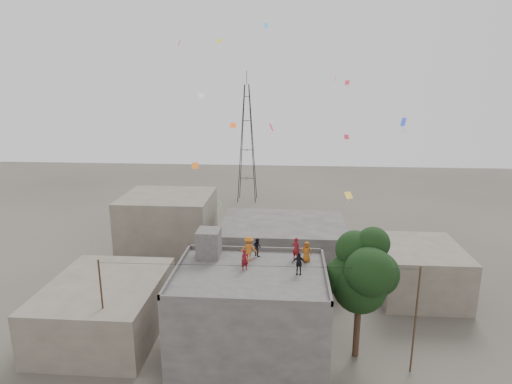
# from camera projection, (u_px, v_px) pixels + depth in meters

# --- Properties ---
(ground) EXTENTS (140.00, 140.00, 0.00)m
(ground) POSITION_uv_depth(u_px,v_px,m) (251.00, 355.00, 29.50)
(ground) COLOR #413C35
(ground) RESTS_ON ground
(main_building) EXTENTS (10.00, 8.00, 6.10)m
(main_building) POSITION_uv_depth(u_px,v_px,m) (250.00, 315.00, 28.74)
(main_building) COLOR #464341
(main_building) RESTS_ON ground
(parapet) EXTENTS (10.00, 8.00, 0.30)m
(parapet) POSITION_uv_depth(u_px,v_px,m) (250.00, 271.00, 27.95)
(parapet) COLOR #464341
(parapet) RESTS_ON main_building
(stair_head_box) EXTENTS (1.60, 1.80, 2.00)m
(stair_head_box) POSITION_uv_depth(u_px,v_px,m) (209.00, 243.00, 30.48)
(stair_head_box) COLOR #464341
(stair_head_box) RESTS_ON main_building
(neighbor_west) EXTENTS (8.00, 10.00, 4.00)m
(neighbor_west) POSITION_uv_depth(u_px,v_px,m) (105.00, 308.00, 31.73)
(neighbor_west) COLOR #63594E
(neighbor_west) RESTS_ON ground
(neighbor_north) EXTENTS (12.00, 9.00, 5.00)m
(neighbor_north) POSITION_uv_depth(u_px,v_px,m) (283.00, 247.00, 42.26)
(neighbor_north) COLOR #464341
(neighbor_north) RESTS_ON ground
(neighbor_northwest) EXTENTS (9.00, 8.00, 7.00)m
(neighbor_northwest) POSITION_uv_depth(u_px,v_px,m) (169.00, 227.00, 44.81)
(neighbor_northwest) COLOR #63594E
(neighbor_northwest) RESTS_ON ground
(neighbor_east) EXTENTS (7.00, 8.00, 4.40)m
(neighbor_east) POSITION_uv_depth(u_px,v_px,m) (419.00, 270.00, 37.61)
(neighbor_east) COLOR #63594E
(neighbor_east) RESTS_ON ground
(tree) EXTENTS (4.90, 4.60, 9.10)m
(tree) POSITION_uv_depth(u_px,v_px,m) (363.00, 273.00, 28.03)
(tree) COLOR black
(tree) RESTS_ON ground
(utility_line) EXTENTS (20.12, 0.62, 7.40)m
(utility_line) POSITION_uv_depth(u_px,v_px,m) (256.00, 315.00, 27.31)
(utility_line) COLOR black
(utility_line) RESTS_ON ground
(transmission_tower) EXTENTS (2.97, 2.97, 20.01)m
(transmission_tower) POSITION_uv_depth(u_px,v_px,m) (247.00, 144.00, 66.19)
(transmission_tower) COLOR black
(transmission_tower) RESTS_ON ground
(person_red_adult) EXTENTS (0.71, 0.66, 1.64)m
(person_red_adult) POSITION_uv_depth(u_px,v_px,m) (296.00, 249.00, 29.97)
(person_red_adult) COLOR maroon
(person_red_adult) RESTS_ON main_building
(person_orange_child) EXTENTS (0.81, 0.63, 1.47)m
(person_orange_child) POSITION_uv_depth(u_px,v_px,m) (307.00, 252.00, 29.64)
(person_orange_child) COLOR #A34F12
(person_orange_child) RESTS_ON main_building
(person_dark_child) EXTENTS (0.80, 0.82, 1.33)m
(person_dark_child) POSITION_uv_depth(u_px,v_px,m) (257.00, 247.00, 30.71)
(person_dark_child) COLOR black
(person_dark_child) RESTS_ON main_building
(person_dark_adult) EXTENTS (0.90, 0.42, 1.51)m
(person_dark_adult) POSITION_uv_depth(u_px,v_px,m) (299.00, 264.00, 27.67)
(person_dark_adult) COLOR black
(person_dark_adult) RESTS_ON main_building
(person_orange_adult) EXTENTS (1.15, 0.67, 1.78)m
(person_orange_adult) POSITION_uv_depth(u_px,v_px,m) (249.00, 249.00, 29.79)
(person_orange_adult) COLOR #C76116
(person_orange_adult) RESTS_ON main_building
(person_red_child) EXTENTS (0.61, 0.53, 1.42)m
(person_red_child) POSITION_uv_depth(u_px,v_px,m) (245.00, 260.00, 28.33)
(person_red_child) COLOR maroon
(person_red_child) RESTS_ON main_building
(kites) EXTENTS (16.07, 13.16, 12.90)m
(kites) POSITION_uv_depth(u_px,v_px,m) (275.00, 117.00, 33.27)
(kites) COLOR orange
(kites) RESTS_ON ground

